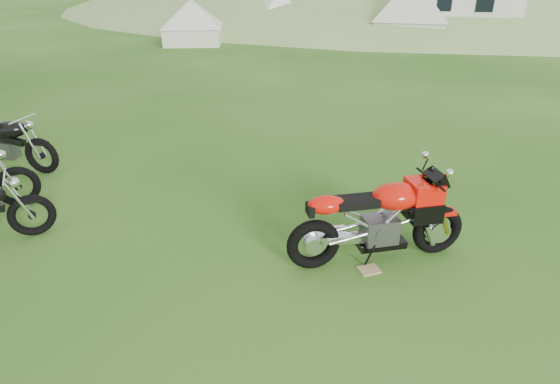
{
  "coord_description": "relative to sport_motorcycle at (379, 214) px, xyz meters",
  "views": [
    {
      "loc": [
        -0.9,
        -5.22,
        3.48
      ],
      "look_at": [
        0.02,
        0.4,
        0.69
      ],
      "focal_mm": 30.0,
      "sensor_mm": 36.0,
      "label": 1
    }
  ],
  "objects": [
    {
      "name": "hedgerow",
      "position": [
        22.85,
        40.37,
        -0.67
      ],
      "size": [
        36.0,
        1.2,
        8.6
      ],
      "primitive_type": null,
      "color": "black",
      "rests_on": "ground"
    },
    {
      "name": "plywood_board",
      "position": [
        -0.16,
        -0.23,
        -0.66
      ],
      "size": [
        0.29,
        0.24,
        0.02
      ],
      "primitive_type": "cube",
      "rotation": [
        0.0,
        0.0,
        0.16
      ],
      "color": "tan",
      "rests_on": "ground"
    },
    {
      "name": "sport_motorcycle",
      "position": [
        0.0,
        0.0,
        0.0
      ],
      "size": [
        2.27,
        0.67,
        1.35
      ],
      "primitive_type": null,
      "rotation": [
        0.0,
        0.0,
        0.05
      ],
      "color": "red",
      "rests_on": "ground"
    },
    {
      "name": "tent_left",
      "position": [
        -2.36,
        18.95,
        0.44
      ],
      "size": [
        2.81,
        2.81,
        2.24
      ],
      "primitive_type": null,
      "rotation": [
        0.0,
        0.0,
        -0.09
      ],
      "color": "beige",
      "rests_on": "ground"
    },
    {
      "name": "vintage_moto_b",
      "position": [
        -5.73,
        3.95,
        -0.12
      ],
      "size": [
        2.13,
        1.29,
        1.11
      ],
      "primitive_type": null,
      "rotation": [
        0.0,
        0.0,
        -0.41
      ],
      "color": "black",
      "rests_on": "ground"
    },
    {
      "name": "ground",
      "position": [
        -1.15,
        0.37,
        -0.67
      ],
      "size": [
        120.0,
        120.0,
        0.0
      ],
      "primitive_type": "plane",
      "color": "#205111",
      "rests_on": "ground"
    },
    {
      "name": "tent_right",
      "position": [
        8.25,
        18.27,
        0.75
      ],
      "size": [
        4.35,
        4.35,
        2.85
      ],
      "primitive_type": null,
      "rotation": [
        0.0,
        0.0,
        -0.42
      ],
      "color": "beige",
      "rests_on": "ground"
    },
    {
      "name": "hillside",
      "position": [
        22.85,
        40.37,
        -0.67
      ],
      "size": [
        80.0,
        64.0,
        8.0
      ],
      "primitive_type": "ellipsoid",
      "color": "#77994E",
      "rests_on": "ground"
    },
    {
      "name": "caravan",
      "position": [
        10.93,
        18.21,
        0.58
      ],
      "size": [
        5.87,
        4.14,
        2.51
      ],
      "primitive_type": null,
      "rotation": [
        0.0,
        0.0,
        -0.36
      ],
      "color": "silver",
      "rests_on": "ground"
    },
    {
      "name": "tent_mid",
      "position": [
        2.37,
        22.9,
        0.49
      ],
      "size": [
        3.21,
        3.21,
        2.32
      ],
      "primitive_type": null,
      "rotation": [
        0.0,
        0.0,
        0.23
      ],
      "color": "silver",
      "rests_on": "ground"
    }
  ]
}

